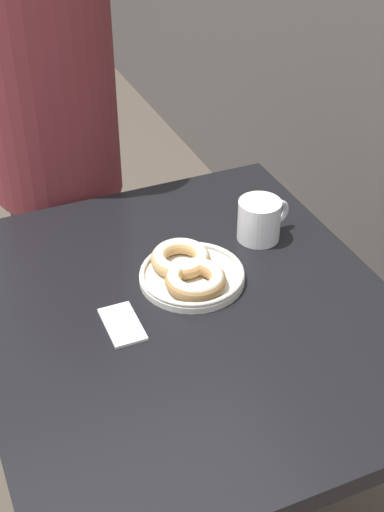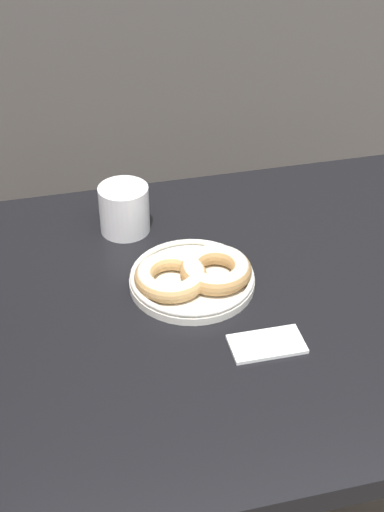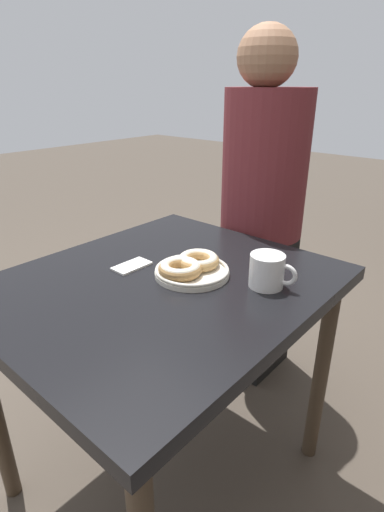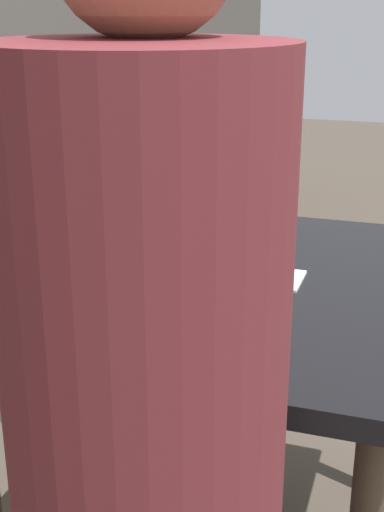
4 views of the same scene
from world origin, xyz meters
name	(u,v)px [view 2 (image 2 of 4)]	position (x,y,z in m)	size (l,w,h in m)	color
dining_table	(240,336)	(0.00, 0.26, 0.66)	(0.92, 0.79, 0.76)	black
donut_plate	(193,275)	(-0.07, 0.30, 0.78)	(0.24, 0.21, 0.05)	silver
coffee_mug	(124,208)	(-0.16, 0.50, 0.80)	(0.09, 0.13, 0.09)	white
napkin	(266,344)	(0.00, 0.13, 0.76)	(0.11, 0.06, 0.01)	white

